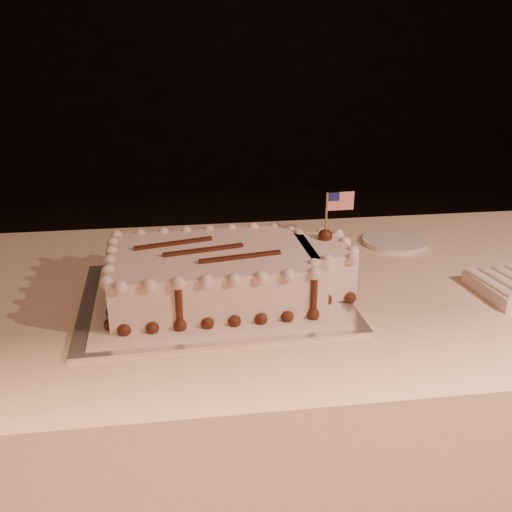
{
  "coord_description": "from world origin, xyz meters",
  "views": [
    {
      "loc": [
        -0.27,
        -0.43,
        1.24
      ],
      "look_at": [
        -0.14,
        0.55,
        0.83
      ],
      "focal_mm": 40.0,
      "sensor_mm": 36.0,
      "label": 1
    }
  ],
  "objects": [
    {
      "name": "side_plate",
      "position": [
        0.23,
        0.79,
        0.76
      ],
      "size": [
        0.15,
        0.15,
        0.01
      ],
      "primitive_type": "cylinder",
      "color": "white",
      "rests_on": "banquet_table"
    },
    {
      "name": "doily",
      "position": [
        -0.22,
        0.55,
        0.76
      ],
      "size": [
        0.46,
        0.35,
        0.0
      ],
      "primitive_type": "cube",
      "rotation": [
        0.0,
        0.0,
        0.03
      ],
      "color": "silver",
      "rests_on": "cake_board"
    },
    {
      "name": "banquet_table",
      "position": [
        0.0,
        0.6,
        0.38
      ],
      "size": [
        2.4,
        0.8,
        0.75
      ],
      "primitive_type": "cube",
      "color": "beige",
      "rests_on": "ground"
    },
    {
      "name": "cake_board",
      "position": [
        -0.22,
        0.55,
        0.75
      ],
      "size": [
        0.51,
        0.39,
        0.01
      ],
      "primitive_type": "cube",
      "rotation": [
        0.0,
        0.0,
        0.03
      ],
      "color": "white",
      "rests_on": "banquet_table"
    },
    {
      "name": "sheet_cake",
      "position": [
        -0.19,
        0.56,
        0.8
      ],
      "size": [
        0.48,
        0.28,
        0.19
      ],
      "color": "white",
      "rests_on": "doily"
    }
  ]
}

